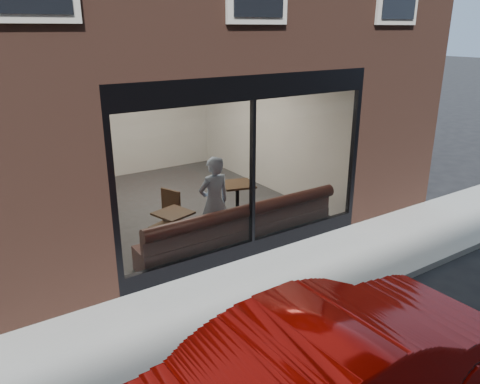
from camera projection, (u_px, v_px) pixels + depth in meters
ground at (332, 308)px, 6.88m from camera, size 120.00×120.00×0.00m
sidewalk_near at (289, 279)px, 7.67m from camera, size 40.00×2.00×0.01m
kerb_near at (334, 306)px, 6.82m from camera, size 40.00×0.10×0.12m
host_building_pier_right at (241, 106)px, 14.59m from camera, size 2.50×12.00×3.20m
host_building_backfill at (92, 104)px, 14.98m from camera, size 5.00×6.00×3.20m
cafe_floor at (178, 205)px, 10.80m from camera, size 6.00×6.00×0.00m
cafe_ceiling at (172, 64)px, 9.74m from camera, size 6.00×6.00×0.00m
cafe_wall_back at (126, 118)px, 12.62m from camera, size 5.00×0.00×5.00m
cafe_wall_left at (58, 155)px, 8.97m from camera, size 0.00×6.00×6.00m
cafe_wall_right at (266, 126)px, 11.58m from camera, size 0.00×6.00×6.00m
storefront_kick at (252, 248)px, 8.44m from camera, size 5.00×0.10×0.30m
storefront_header at (253, 87)px, 7.49m from camera, size 5.00×0.10×0.40m
storefront_mullion at (253, 174)px, 7.98m from camera, size 0.06×0.10×2.50m
storefront_glass at (254, 174)px, 7.95m from camera, size 4.80×0.00×4.80m
banquette at (240, 236)px, 8.73m from camera, size 4.00×0.55×0.45m
person at (214, 202)px, 8.58m from camera, size 0.65×0.44×1.74m
cafe_table_left at (173, 213)px, 8.43m from camera, size 0.72×0.72×0.04m
cafe_table_right at (237, 184)px, 9.98m from camera, size 0.82×0.82×0.04m
cafe_chair_left at (165, 227)px, 9.10m from camera, size 0.61×0.61×0.04m
wall_poster at (65, 165)px, 8.83m from camera, size 0.02×0.58×0.77m
parked_car at (344, 368)px, 4.66m from camera, size 4.22×1.56×1.38m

